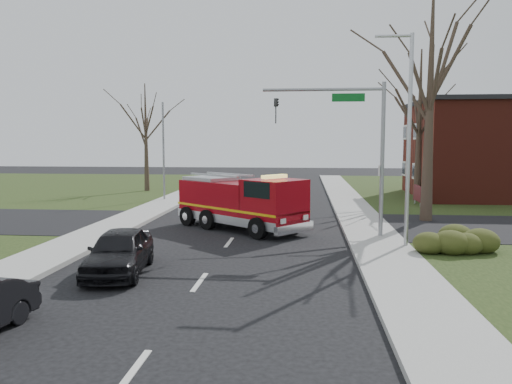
{
  "coord_description": "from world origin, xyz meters",
  "views": [
    {
      "loc": [
        3.15,
        -20.56,
        4.28
      ],
      "look_at": [
        0.99,
        1.62,
        2.0
      ],
      "focal_mm": 35.0,
      "sensor_mm": 36.0,
      "label": 1
    }
  ],
  "objects": [
    {
      "name": "fire_engine",
      "position": [
        0.14,
        3.15,
        1.25
      ],
      "size": [
        6.79,
        6.17,
        2.77
      ],
      "rotation": [
        0.0,
        0.0,
        0.88
      ],
      "color": "maroon",
      "rests_on": "ground"
    },
    {
      "name": "health_center_sign",
      "position": [
        10.5,
        12.5,
        0.88
      ],
      "size": [
        0.12,
        2.0,
        1.4
      ],
      "color": "#57141A",
      "rests_on": "ground"
    },
    {
      "name": "sidewalk_left",
      "position": [
        -6.2,
        0.0,
        0.07
      ],
      "size": [
        2.4,
        80.0,
        0.15
      ],
      "primitive_type": "cube",
      "color": "gray",
      "rests_on": "ground"
    },
    {
      "name": "parked_car_maroon",
      "position": [
        -2.8,
        -5.21,
        0.73
      ],
      "size": [
        2.25,
        4.47,
        1.46
      ],
      "primitive_type": "imported",
      "rotation": [
        0.0,
        0.0,
        0.13
      ],
      "color": "black",
      "rests_on": "ground"
    },
    {
      "name": "streetlight_pole",
      "position": [
        7.14,
        -0.5,
        4.55
      ],
      "size": [
        1.48,
        0.16,
        8.4
      ],
      "color": "#B7BABF",
      "rests_on": "ground"
    },
    {
      "name": "bare_tree_near",
      "position": [
        9.5,
        6.0,
        7.41
      ],
      "size": [
        6.0,
        6.0,
        12.0
      ],
      "color": "#3D2C24",
      "rests_on": "ground"
    },
    {
      "name": "bare_tree_far",
      "position": [
        11.0,
        15.0,
        6.49
      ],
      "size": [
        5.25,
        5.25,
        10.5
      ],
      "color": "#3D2C24",
      "rests_on": "ground"
    },
    {
      "name": "traffic_signal_mast",
      "position": [
        5.21,
        1.5,
        4.71
      ],
      "size": [
        5.29,
        0.18,
        6.8
      ],
      "color": "gray",
      "rests_on": "ground"
    },
    {
      "name": "hedge_corner",
      "position": [
        9.0,
        -1.0,
        0.58
      ],
      "size": [
        2.8,
        2.0,
        0.9
      ],
      "primitive_type": "ellipsoid",
      "color": "#2C3413",
      "rests_on": "lawn_right"
    },
    {
      "name": "ground",
      "position": [
        0.0,
        0.0,
        0.0
      ],
      "size": [
        120.0,
        120.0,
        0.0
      ],
      "primitive_type": "plane",
      "color": "black",
      "rests_on": "ground"
    },
    {
      "name": "utility_pole_far",
      "position": [
        -6.8,
        14.0,
        3.5
      ],
      "size": [
        0.14,
        0.14,
        7.0
      ],
      "primitive_type": "cylinder",
      "color": "gray",
      "rests_on": "ground"
    },
    {
      "name": "bare_tree_left",
      "position": [
        -10.0,
        20.0,
        5.56
      ],
      "size": [
        4.5,
        4.5,
        9.0
      ],
      "color": "#3D2C24",
      "rests_on": "ground"
    },
    {
      "name": "sidewalk_right",
      "position": [
        6.2,
        0.0,
        0.07
      ],
      "size": [
        2.4,
        80.0,
        0.15
      ],
      "primitive_type": "cube",
      "color": "gray",
      "rests_on": "ground"
    }
  ]
}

